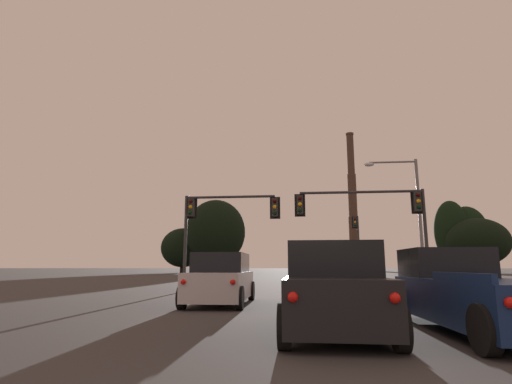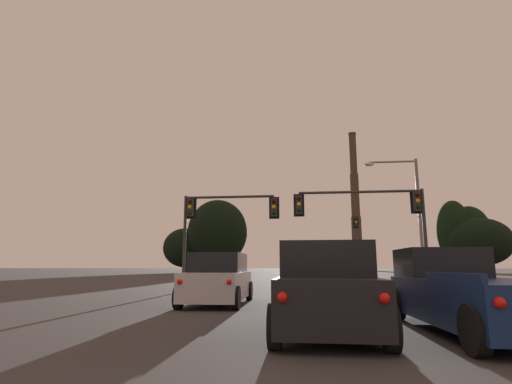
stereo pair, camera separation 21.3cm
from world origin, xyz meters
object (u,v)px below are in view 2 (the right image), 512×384
at_px(suv_left_lane_front, 219,279).
at_px(smokestack, 356,214).
at_px(traffic_light_overhead_right, 377,212).
at_px(suv_center_lane_second, 325,289).
at_px(hatchback_center_lane_front, 316,287).
at_px(pickup_truck_right_lane_second, 466,293).
at_px(traffic_light_overhead_left, 217,217).
at_px(street_lamp, 410,207).
at_px(traffic_light_far_right, 358,238).

bearing_deg(suv_left_lane_front, smokestack, 79.20).
bearing_deg(traffic_light_overhead_right, suv_center_lane_second, -105.72).
xyz_separation_m(hatchback_center_lane_front, traffic_light_overhead_right, (3.54, 7.12, 3.52)).
height_order(pickup_truck_right_lane_second, suv_left_lane_front, suv_left_lane_front).
bearing_deg(suv_center_lane_second, traffic_light_overhead_left, 112.19).
distance_m(hatchback_center_lane_front, pickup_truck_right_lane_second, 5.90).
xyz_separation_m(traffic_light_overhead_right, street_lamp, (2.93, 4.53, 0.91)).
distance_m(suv_center_lane_second, pickup_truck_right_lane_second, 3.08).
bearing_deg(traffic_light_overhead_right, traffic_light_far_right, 84.84).
xyz_separation_m(traffic_light_overhead_left, traffic_light_far_right, (10.63, 20.53, 0.20)).
bearing_deg(traffic_light_overhead_left, traffic_light_overhead_right, -3.44).
bearing_deg(hatchback_center_lane_front, smokestack, 81.88).
distance_m(pickup_truck_right_lane_second, traffic_light_overhead_right, 12.65).
xyz_separation_m(suv_left_lane_front, street_lamp, (10.04, 11.16, 4.20)).
relative_size(hatchback_center_lane_front, suv_left_lane_front, 0.83).
bearing_deg(smokestack, traffic_light_overhead_right, -97.33).
height_order(hatchback_center_lane_front, pickup_truck_right_lane_second, pickup_truck_right_lane_second).
relative_size(suv_left_lane_front, traffic_light_overhead_left, 0.89).
height_order(suv_center_lane_second, traffic_light_overhead_right, traffic_light_overhead_right).
relative_size(traffic_light_overhead_left, smokestack, 0.10).
height_order(suv_left_lane_front, traffic_light_overhead_left, traffic_light_overhead_left).
bearing_deg(street_lamp, pickup_truck_right_lane_second, -101.59).
xyz_separation_m(pickup_truck_right_lane_second, traffic_light_overhead_left, (-8.23, 12.70, 3.30)).
bearing_deg(traffic_light_far_right, suv_center_lane_second, -99.19).
xyz_separation_m(traffic_light_far_right, smokestack, (15.95, 117.71, 17.39)).
height_order(traffic_light_overhead_right, smokestack, smokestack).
height_order(hatchback_center_lane_front, suv_left_lane_front, suv_left_lane_front).
distance_m(suv_center_lane_second, traffic_light_overhead_right, 13.50).
xyz_separation_m(traffic_light_overhead_right, smokestack, (17.85, 138.77, 17.51)).
relative_size(pickup_truck_right_lane_second, traffic_light_overhead_left, 1.00).
height_order(hatchback_center_lane_front, traffic_light_overhead_left, traffic_light_overhead_left).
relative_size(hatchback_center_lane_front, street_lamp, 0.50).
relative_size(hatchback_center_lane_front, smokestack, 0.07).
height_order(pickup_truck_right_lane_second, traffic_light_far_right, traffic_light_far_right).
relative_size(traffic_light_overhead_right, smokestack, 0.13).
height_order(suv_left_lane_front, smokestack, smokestack).
bearing_deg(suv_left_lane_front, traffic_light_overhead_left, 101.72).
bearing_deg(hatchback_center_lane_front, pickup_truck_right_lane_second, -58.79).
relative_size(hatchback_center_lane_front, pickup_truck_right_lane_second, 0.74).
distance_m(suv_left_lane_front, smokestack, 148.98).
height_order(suv_center_lane_second, street_lamp, street_lamp).
bearing_deg(street_lamp, traffic_light_overhead_right, -122.84).
height_order(suv_center_lane_second, pickup_truck_right_lane_second, suv_center_lane_second).
relative_size(pickup_truck_right_lane_second, suv_left_lane_front, 1.13).
bearing_deg(pickup_truck_right_lane_second, suv_left_lane_front, 138.10).
bearing_deg(traffic_light_overhead_left, suv_center_lane_second, -68.44).
bearing_deg(smokestack, street_lamp, -96.34).
xyz_separation_m(pickup_truck_right_lane_second, traffic_light_overhead_right, (0.50, 12.17, 3.38)).
xyz_separation_m(suv_left_lane_front, smokestack, (24.96, 145.39, 20.80)).
bearing_deg(suv_left_lane_front, pickup_truck_right_lane_second, -41.10).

